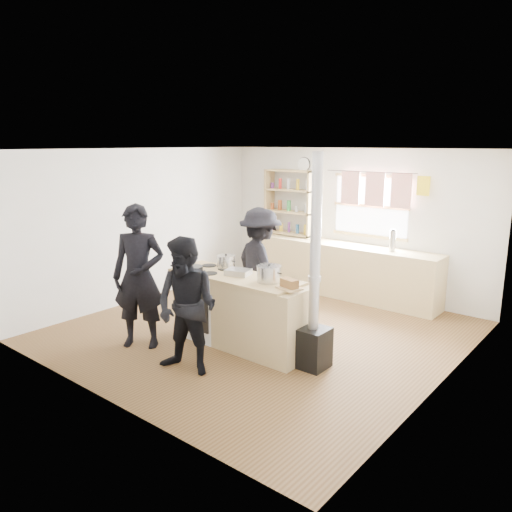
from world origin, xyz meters
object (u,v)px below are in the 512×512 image
Objects in this scene: thermos at (393,241)px; stockpot_stove at (226,262)px; skillet_greens at (191,268)px; roast_tray at (238,272)px; flue_heater at (314,314)px; bread_board at (289,285)px; person_near_left at (139,277)px; cooking_island at (243,312)px; person_far at (260,266)px; stockpot_counter at (269,274)px; person_near_right at (187,307)px.

thermos reaches higher than stockpot_stove.
roast_tray reaches higher than skillet_greens.
bread_board is at bearing -159.24° from flue_heater.
person_near_left is (-0.57, -1.02, -0.09)m from stockpot_stove.
person_near_left reaches higher than bread_board.
skillet_greens is 0.15× the size of flue_heater.
roast_tray is 0.40m from stockpot_stove.
cooking_island is at bearing 12.35° from skillet_greens.
person_near_left is at bearing -157.70° from flue_heater.
person_far is at bearing 71.24° from skillet_greens.
flue_heater is at bearing -83.99° from thermos.
stockpot_counter is at bearing -1.13° from roast_tray.
roast_tray is 0.21× the size of person_far.
stockpot_counter is (0.51, -0.01, 0.06)m from roast_tray.
skillet_greens is 1.84m from flue_heater.
stockpot_counter is (0.87, -0.17, 0.01)m from stockpot_stove.
flue_heater reaches higher than stockpot_counter.
person_near_right is at bearing -41.97° from person_near_left.
flue_heater is 1.35× the size of person_near_left.
roast_tray is at bearing 179.99° from flue_heater.
thermos is 4.01m from person_near_left.
stockpot_stove is 0.13× the size of person_near_left.
flue_heater is (0.28, 0.10, -0.33)m from bread_board.
flue_heater is at bearing 2.36° from cooking_island.
stockpot_counter is 0.12× the size of flue_heater.
bread_board reaches higher than cooking_island.
person_near_right reaches higher than cooking_island.
skillet_greens is at bearing 32.61° from person_near_left.
person_near_left reaches higher than person_far.
stockpot_stove is 0.10× the size of flue_heater.
stockpot_counter reaches higher than skillet_greens.
stockpot_stove is at bearing 168.79° from stockpot_counter.
thermos is 0.95× the size of roast_tray.
person_near_right is 0.94× the size of person_far.
cooking_island is 1.07× the size of person_near_left.
thermos reaches higher than stockpot_counter.
bread_board is (0.01, -2.83, -0.09)m from thermos.
skillet_greens is at bearing -127.64° from stockpot_stove.
flue_heater is (1.51, -0.16, -0.37)m from stockpot_stove.
stockpot_stove is at bearing 107.48° from person_far.
person_near_left is (-2.08, -0.85, 0.27)m from flue_heater.
stockpot_counter is 0.18× the size of person_far.
person_far is (-0.41, 1.83, 0.05)m from person_near_right.
person_near_right is (-0.75, -3.73, -0.28)m from thermos.
flue_heater is at bearing -11.31° from person_near_left.
roast_tray is (-0.87, -2.73, -0.10)m from thermos.
roast_tray is at bearing 160.59° from cooking_island.
cooking_island is 1.02m from person_near_right.
thermos is at bearing 29.77° from person_near_left.
person_far is at bearing 109.73° from roast_tray.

